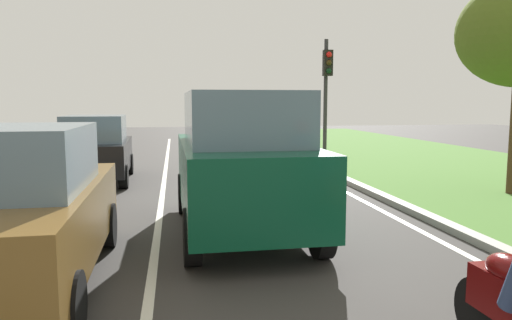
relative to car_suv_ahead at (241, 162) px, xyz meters
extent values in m
plane|color=#383533|center=(-0.66, 4.99, -1.17)|extent=(60.00, 60.00, 0.00)
cube|color=silver|center=(-1.36, 4.99, -1.16)|extent=(0.12, 32.00, 0.01)
cube|color=silver|center=(2.94, 4.99, -1.16)|extent=(0.12, 32.00, 0.01)
cube|color=#47752D|center=(7.84, 4.99, -1.14)|extent=(9.00, 48.00, 0.06)
cube|color=#9E9B93|center=(3.44, 4.99, -1.11)|extent=(0.24, 48.00, 0.12)
cube|color=#0C472D|center=(0.00, 0.04, -0.24)|extent=(1.96, 4.52, 1.10)
cube|color=slate|center=(0.00, -0.11, 0.71)|extent=(1.74, 2.72, 0.80)
cylinder|color=black|center=(-0.89, 1.56, -0.79)|extent=(0.23, 0.76, 0.76)
cylinder|color=black|center=(0.85, 1.58, -0.79)|extent=(0.23, 0.76, 0.76)
cylinder|color=black|center=(-0.85, -1.50, -0.79)|extent=(0.23, 0.76, 0.76)
cylinder|color=black|center=(0.89, -1.48, -0.79)|extent=(0.23, 0.76, 0.76)
cube|color=brown|center=(-2.84, -1.92, -0.43)|extent=(1.84, 4.33, 0.84)
cube|color=slate|center=(-2.84, -2.02, 0.34)|extent=(1.60, 2.13, 0.70)
cylinder|color=black|center=(-2.06, -0.45, -0.85)|extent=(0.23, 0.64, 0.64)
cylinder|color=black|center=(-2.00, -3.37, -0.85)|extent=(0.23, 0.64, 0.64)
cube|color=black|center=(-3.12, 5.75, -0.47)|extent=(1.76, 3.75, 0.80)
cube|color=slate|center=(-3.11, 5.50, 0.27)|extent=(1.54, 1.95, 0.68)
cylinder|color=black|center=(-3.91, 6.98, -0.87)|extent=(0.24, 0.61, 0.60)
cylinder|color=black|center=(-2.40, 7.03, -0.87)|extent=(0.24, 0.61, 0.60)
cylinder|color=black|center=(-3.83, 4.47, -0.87)|extent=(0.24, 0.61, 0.60)
cylinder|color=black|center=(-2.32, 4.52, -0.87)|extent=(0.24, 0.61, 0.60)
ellipsoid|color=#590A0A|center=(1.56, -4.36, -0.37)|extent=(0.29, 0.51, 0.24)
cylinder|color=black|center=(1.55, -4.02, -0.87)|extent=(0.11, 0.60, 0.60)
cylinder|color=#2D2D2D|center=(4.33, 9.25, 1.01)|extent=(0.14, 0.14, 4.35)
cube|color=black|center=(4.33, 9.05, 2.34)|extent=(0.32, 0.24, 0.90)
sphere|color=red|center=(4.33, 8.92, 2.62)|extent=(0.20, 0.20, 0.20)
sphere|color=#382B0C|center=(4.33, 8.92, 2.34)|extent=(0.20, 0.20, 0.20)
sphere|color=black|center=(4.33, 8.92, 2.06)|extent=(0.20, 0.20, 0.20)
camera|label=1|loc=(-1.05, -7.69, 0.95)|focal=34.07mm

